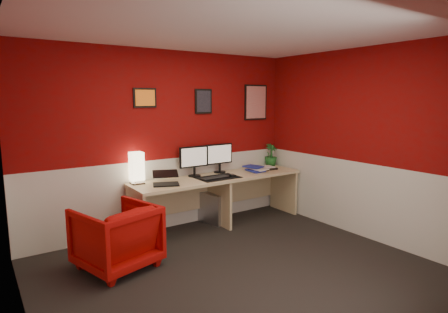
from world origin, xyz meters
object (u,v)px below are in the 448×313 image
Objects in this scene: potted_plant at (271,155)px; pc_tower at (212,208)px; laptop at (166,177)px; armchair at (117,237)px; monitor_left at (194,157)px; desk at (219,201)px; monitor_right at (220,154)px; shoji_lamp at (137,169)px; zen_tray at (264,168)px.

potted_plant reaches higher than pc_tower.
laptop is 0.43× the size of armchair.
potted_plant is (1.48, 0.03, -0.11)m from monitor_left.
potted_plant is (2.06, 0.30, 0.07)m from laptop.
desk is 3.36× the size of armchair.
monitor_right reaches higher than pc_tower.
armchair is (-0.54, -0.75, -0.58)m from shoji_lamp.
monitor_left reaches higher than potted_plant.
desk is at bearing -92.38° from pc_tower.
monitor_right is (1.03, 0.30, 0.18)m from laptop.
monitor_right is at bearing 10.36° from pc_tower.
shoji_lamp is 0.69× the size of monitor_right.
pc_tower is (-0.03, 0.15, -0.14)m from desk.
armchair is (-2.58, -0.57, -0.39)m from zen_tray.
armchair is (-1.70, -0.53, -0.01)m from desk.
pc_tower is at bearing -176.31° from potted_plant.
zen_tray is (0.89, 0.04, 0.38)m from desk.
shoji_lamp reaches higher than laptop.
desk is 1.00m from laptop.
pc_tower is at bearing -3.37° from shoji_lamp.
laptop is 1.77m from zen_tray.
armchair is (-2.88, -0.76, -0.56)m from potted_plant.
laptop is (0.28, -0.29, -0.09)m from shoji_lamp.
laptop is 0.57× the size of monitor_right.
shoji_lamp is at bearing 178.83° from monitor_left.
monitor_left is 1.58× the size of potted_plant.
monitor_left is at bearing -168.45° from armchair.
shoji_lamp is 0.89× the size of pc_tower.
monitor_left is 0.46m from monitor_right.
potted_plant is at bearing 178.78° from armchair.
pc_tower is (0.27, -0.05, -0.80)m from monitor_left.
laptop is at bearing -171.76° from potted_plant.
armchair is (-1.67, -0.68, 0.13)m from pc_tower.
monitor_right reaches higher than armchair.
desk is 1.30m from shoji_lamp.
monitor_right is at bearing 165.63° from zen_tray.
potted_plant reaches higher than laptop.
shoji_lamp is at bearing 156.26° from laptop.
monitor_right is at bearing -179.95° from potted_plant.
zen_tray is at bearing -7.60° from monitor_left.
zen_tray is at bearing 25.47° from laptop.
shoji_lamp is 0.86m from monitor_left.
armchair reaches higher than pc_tower.
armchair is at bearing -170.05° from pc_tower.
monitor_left is (-0.30, 0.20, 0.66)m from desk.
pc_tower is (-0.19, -0.08, -0.80)m from monitor_right.
zen_tray reaches higher than desk.
shoji_lamp is at bearing -179.54° from monitor_right.
potted_plant is at bearing 0.28° from shoji_lamp.
monitor_left is at bearing 157.58° from pc_tower.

